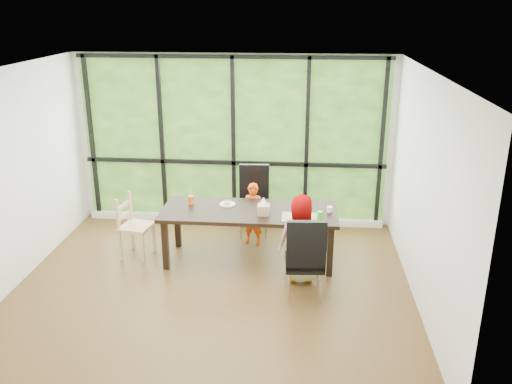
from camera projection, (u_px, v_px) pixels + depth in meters
ground at (213, 286)px, 6.85m from camera, size 5.00×5.00×0.00m
back_wall at (234, 140)px, 8.51m from camera, size 5.00×0.00×5.00m
foliage_backdrop at (234, 141)px, 8.49m from camera, size 4.80×0.02×2.65m
window_mullions at (233, 141)px, 8.45m from camera, size 4.80×0.06×2.65m
window_sill at (234, 219)px, 8.85m from camera, size 4.80×0.12×0.10m
dining_table at (249, 235)px, 7.43m from camera, size 2.40×0.95×0.75m
chair_window_leather at (254, 202)px, 8.20m from camera, size 0.48×0.48×1.08m
chair_interior_leather at (305, 257)px, 6.44m from camera, size 0.49×0.49×1.08m
chair_end_beech at (136, 227)px, 7.53m from camera, size 0.47×0.48×0.90m
child_toddler at (253, 214)px, 7.92m from camera, size 0.39×0.30×0.94m
child_older at (301, 239)px, 6.81m from camera, size 0.60×0.42×1.17m
placemat at (299, 217)px, 7.06m from camera, size 0.46×0.34×0.01m
plate_far at (227, 204)px, 7.50m from camera, size 0.22×0.22×0.01m
plate_near at (299, 217)px, 7.06m from camera, size 0.24×0.24×0.02m
orange_cup at (191, 200)px, 7.50m from camera, size 0.08×0.08×0.12m
green_cup at (320, 216)px, 6.96m from camera, size 0.07×0.07×0.12m
white_mug at (330, 209)px, 7.23m from camera, size 0.07×0.07×0.08m
tissue_box at (264, 210)px, 7.13m from camera, size 0.16×0.16×0.13m
crepe_rolls_far at (227, 202)px, 7.49m from camera, size 0.10×0.12×0.04m
crepe_rolls_near at (299, 215)px, 7.05m from camera, size 0.05×0.12×0.04m
straw_white at (191, 193)px, 7.47m from camera, size 0.01×0.04×0.20m
straw_pink at (320, 209)px, 6.92m from camera, size 0.01×0.04×0.20m
tissue at (264, 201)px, 7.09m from camera, size 0.12×0.12×0.11m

